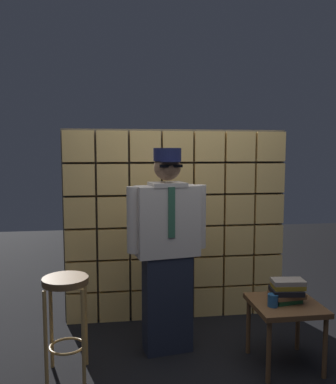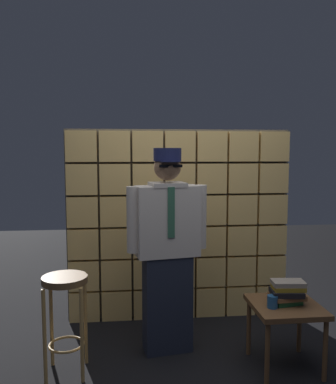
# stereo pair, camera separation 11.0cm
# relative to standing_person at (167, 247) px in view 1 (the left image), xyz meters

# --- Properties ---
(glass_block_wall) EXTENTS (2.25, 0.10, 1.93)m
(glass_block_wall) POSITION_rel_standing_person_xyz_m (0.19, 0.68, 0.05)
(glass_block_wall) COLOR #F2C672
(glass_block_wall) RESTS_ON ground
(standing_person) EXTENTS (0.69, 0.33, 1.72)m
(standing_person) POSITION_rel_standing_person_xyz_m (0.00, 0.00, 0.00)
(standing_person) COLOR #1E2333
(standing_person) RESTS_ON ground
(bar_stool) EXTENTS (0.34, 0.34, 0.76)m
(bar_stool) POSITION_rel_standing_person_xyz_m (-0.80, -0.28, -0.33)
(bar_stool) COLOR brown
(bar_stool) RESTS_ON ground
(side_table) EXTENTS (0.52, 0.52, 0.51)m
(side_table) POSITION_rel_standing_person_xyz_m (0.89, -0.36, -0.45)
(side_table) COLOR brown
(side_table) RESTS_ON ground
(book_stack) EXTENTS (0.27, 0.22, 0.18)m
(book_stack) POSITION_rel_standing_person_xyz_m (0.90, -0.36, -0.29)
(book_stack) COLOR #1E592D
(book_stack) RESTS_ON side_table
(coffee_mug) EXTENTS (0.13, 0.08, 0.09)m
(coffee_mug) POSITION_rel_standing_person_xyz_m (0.76, -0.42, -0.34)
(coffee_mug) COLOR navy
(coffee_mug) RESTS_ON side_table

